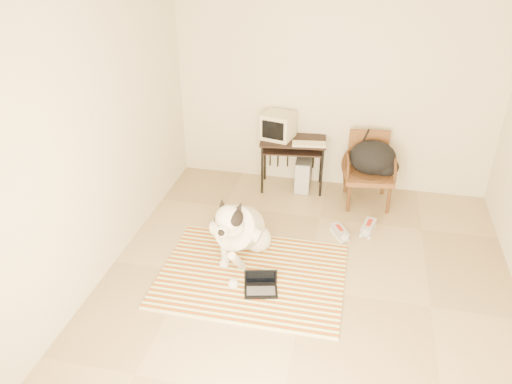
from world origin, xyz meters
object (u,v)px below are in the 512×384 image
(dog, at_px, (240,230))
(crt_monitor, at_px, (278,126))
(pc_tower, at_px, (304,173))
(computer_desk, at_px, (293,147))
(laptop, at_px, (261,285))
(backpack, at_px, (375,159))
(rattan_chair, at_px, (368,169))

(dog, xyz_separation_m, crt_monitor, (0.09, 1.65, 0.51))
(pc_tower, bearing_deg, computer_desk, -160.78)
(crt_monitor, height_order, pc_tower, crt_monitor)
(pc_tower, bearing_deg, laptop, -92.93)
(crt_monitor, relative_size, backpack, 0.71)
(dog, relative_size, computer_desk, 1.36)
(laptop, bearing_deg, rattan_chair, 65.08)
(laptop, relative_size, crt_monitor, 0.84)
(laptop, bearing_deg, dog, 123.78)
(computer_desk, height_order, pc_tower, computer_desk)
(crt_monitor, bearing_deg, backpack, -7.90)
(crt_monitor, relative_size, pc_tower, 0.93)
(crt_monitor, bearing_deg, pc_tower, 3.21)
(computer_desk, relative_size, rattan_chair, 1.00)
(dog, bearing_deg, computer_desk, 79.92)
(computer_desk, bearing_deg, crt_monitor, 171.02)
(rattan_chair, bearing_deg, crt_monitor, 172.54)
(laptop, height_order, pc_tower, pc_tower)
(rattan_chair, bearing_deg, backpack, -16.39)
(computer_desk, xyz_separation_m, crt_monitor, (-0.20, 0.03, 0.26))
(computer_desk, bearing_deg, pc_tower, 19.22)
(rattan_chair, bearing_deg, laptop, -114.92)
(computer_desk, xyz_separation_m, rattan_chair, (0.96, -0.12, -0.15))
(backpack, bearing_deg, crt_monitor, 172.10)
(backpack, bearing_deg, computer_desk, 172.31)
(pc_tower, xyz_separation_m, rattan_chair, (0.81, -0.17, 0.22))
(dog, distance_m, backpack, 1.99)
(crt_monitor, bearing_deg, computer_desk, -8.98)
(dog, relative_size, rattan_chair, 1.36)
(pc_tower, bearing_deg, backpack, -12.22)
(rattan_chair, bearing_deg, pc_tower, 168.09)
(laptop, relative_size, rattan_chair, 0.42)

